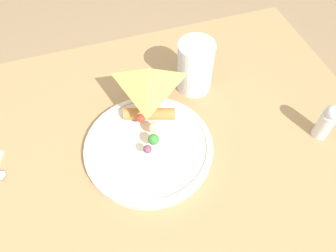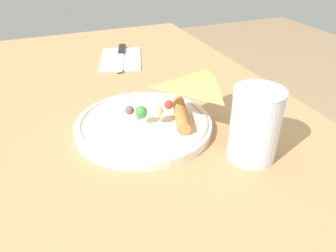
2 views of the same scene
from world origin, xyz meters
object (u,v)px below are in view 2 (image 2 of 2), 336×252
at_px(milk_glass, 255,127).
at_px(napkin_folded, 121,59).
at_px(plate_pizza, 146,122).
at_px(butter_knife, 121,56).
at_px(dining_table, 128,146).

xyz_separation_m(milk_glass, napkin_folded, (-0.52, -0.08, -0.05)).
xyz_separation_m(plate_pizza, napkin_folded, (-0.38, 0.06, -0.01)).
distance_m(plate_pizza, butter_knife, 0.39).
distance_m(plate_pizza, milk_glass, 0.20).
distance_m(milk_glass, butter_knife, 0.54).
bearing_deg(milk_glass, butter_knife, -172.33).
relative_size(dining_table, butter_knife, 5.50).
bearing_deg(butter_knife, dining_table, 3.98).
relative_size(napkin_folded, butter_knife, 0.95).
bearing_deg(napkin_folded, dining_table, -13.94).
bearing_deg(napkin_folded, plate_pizza, -8.42).
relative_size(dining_table, milk_glass, 9.76).
xyz_separation_m(napkin_folded, butter_knife, (-0.01, 0.00, 0.00)).
height_order(milk_glass, butter_knife, milk_glass).
xyz_separation_m(dining_table, butter_knife, (-0.28, 0.07, 0.12)).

